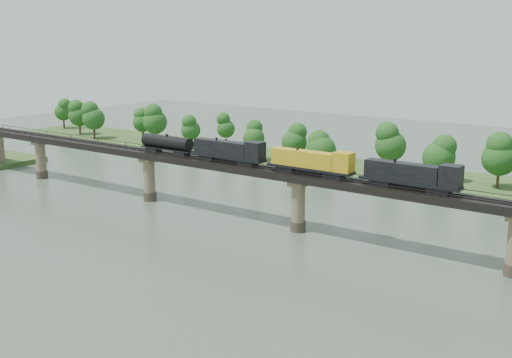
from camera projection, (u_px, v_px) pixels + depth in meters
The scene contains 6 objects.
ground at pixel (195, 277), 100.12m from camera, with size 400.00×400.00×0.00m, color #3D4D3C.
far_bank at pixel (411, 177), 167.05m from camera, with size 300.00×24.00×1.60m, color #2F4B1E.
bridge at pixel (298, 204), 122.61m from camera, with size 236.00×30.00×11.50m.
bridge_superstructure at pixel (299, 171), 121.21m from camera, with size 220.00×4.90×0.75m.
far_treeline at pixel (376, 146), 166.46m from camera, with size 289.06×17.54×13.60m.
freight_train at pixel (281, 158), 123.04m from camera, with size 72.11×2.81×4.96m.
Camera 1 is at (63.09, -70.71, 37.03)m, focal length 45.00 mm.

